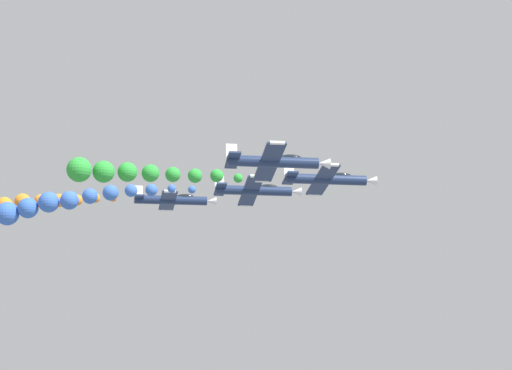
{
  "coord_description": "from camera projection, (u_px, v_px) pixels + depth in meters",
  "views": [
    {
      "loc": [
        98.56,
        -15.08,
        103.6
      ],
      "look_at": [
        0.0,
        0.0,
        123.51
      ],
      "focal_mm": 63.4,
      "sensor_mm": 36.0,
      "label": 1
    }
  ],
  "objects": [
    {
      "name": "smoke_trail_lead",
      "position": [
        129.0,
        172.0,
        92.09
      ],
      "size": [
        7.57,
        20.67,
        2.89
      ],
      "color": "green"
    },
    {
      "name": "airplane_left_outer",
      "position": [
        173.0,
        200.0,
        113.34
      ],
      "size": [
        9.56,
        10.35,
        2.39
      ],
      "rotation": [
        0.0,
        -0.07,
        0.0
      ],
      "color": "navy"
    },
    {
      "name": "airplane_left_inner",
      "position": [
        255.0,
        190.0,
        106.76
      ],
      "size": [
        9.45,
        10.35,
        2.94
      ],
      "rotation": [
        0.0,
        -0.19,
        0.0
      ],
      "color": "navy"
    },
    {
      "name": "airplane_lead",
      "position": [
        328.0,
        179.0,
        99.1
      ],
      "size": [
        9.5,
        10.35,
        2.79
      ],
      "rotation": [
        0.0,
        -0.16,
        0.0
      ],
      "color": "navy"
    },
    {
      "name": "airplane_right_inner",
      "position": [
        275.0,
        162.0,
        88.67
      ],
      "size": [
        9.45,
        10.35,
        2.95
      ],
      "rotation": [
        0.0,
        -0.2,
        0.0
      ],
      "color": "navy"
    }
  ]
}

